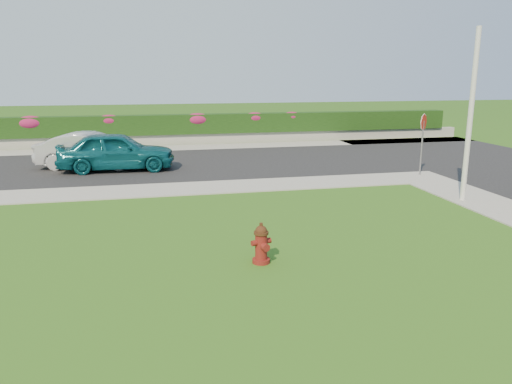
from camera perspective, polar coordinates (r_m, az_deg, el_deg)
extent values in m
plane|color=black|center=(9.79, 8.95, -10.80)|extent=(120.00, 120.00, 0.00)
cube|color=black|center=(22.70, -16.39, 2.80)|extent=(26.00, 8.00, 0.04)
cube|color=gray|center=(17.93, -20.56, -0.23)|extent=(24.00, 2.00, 0.04)
cube|color=gray|center=(20.54, 18.16, 1.60)|extent=(2.00, 2.00, 0.04)
cube|color=gray|center=(27.67, -7.43, 5.06)|extent=(34.00, 2.00, 0.04)
cube|color=gray|center=(29.12, -7.72, 6.02)|extent=(34.00, 0.40, 0.60)
cube|color=black|center=(29.12, -7.79, 7.71)|extent=(32.00, 0.90, 1.10)
cylinder|color=#4B0C0B|center=(10.87, 0.59, -7.85)|extent=(0.38, 0.38, 0.09)
cylinder|color=#4B0C0B|center=(10.75, 0.59, -6.17)|extent=(0.26, 0.26, 0.59)
cylinder|color=black|center=(10.66, 0.60, -4.69)|extent=(0.32, 0.32, 0.06)
sphere|color=black|center=(10.65, 0.60, -4.51)|extent=(0.26, 0.26, 0.26)
cylinder|color=black|center=(10.60, 0.60, -3.76)|extent=(0.08, 0.08, 0.08)
cylinder|color=#4B0C0B|center=(10.64, -0.20, -5.86)|extent=(0.14, 0.15, 0.12)
cylinder|color=#4B0C0B|center=(10.80, 1.38, -5.57)|extent=(0.14, 0.15, 0.12)
cylinder|color=#4B0C0B|center=(10.61, 1.05, -6.32)|extent=(0.20, 0.18, 0.17)
imported|color=#0B4C57|center=(21.56, -15.66, 4.53)|extent=(4.77, 2.04, 1.60)
imported|color=#AAADB2|center=(22.38, -18.19, 4.54)|extent=(4.80, 2.63, 1.50)
cylinder|color=silver|center=(16.87, 23.30, 7.88)|extent=(0.16, 0.16, 5.35)
cylinder|color=slate|center=(20.80, 18.40, 4.73)|extent=(0.06, 0.06, 2.18)
cylinder|color=#A90D0B|center=(20.69, 18.61, 7.57)|extent=(0.50, 0.44, 0.63)
cylinder|color=white|center=(20.69, 18.61, 7.57)|extent=(0.52, 0.45, 0.67)
ellipsoid|color=#AA1D5B|center=(29.53, -24.36, 7.22)|extent=(1.49, 0.96, 0.75)
ellipsoid|color=#AA1D5B|center=(28.97, -16.44, 7.86)|extent=(1.23, 0.79, 0.62)
ellipsoid|color=#AA1D5B|center=(29.05, -6.73, 8.25)|extent=(1.44, 0.92, 0.72)
ellipsoid|color=#AA1D5B|center=(29.57, -0.16, 8.51)|extent=(1.23, 0.79, 0.62)
ellipsoid|color=#AA1D5B|center=(30.12, 4.09, 8.60)|extent=(1.13, 0.73, 0.57)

